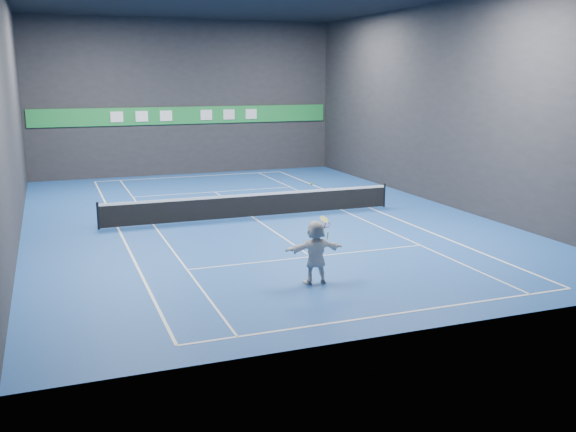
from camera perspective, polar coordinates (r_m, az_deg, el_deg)
name	(u,v)px	position (r m, az deg, el deg)	size (l,w,h in m)	color
ground	(253,217)	(26.82, -3.16, -0.11)	(26.00, 26.00, 0.00)	#1B4897
wall_back	(185,98)	(38.81, -9.11, 10.31)	(18.00, 0.10, 9.00)	#242427
wall_front	(430,136)	(14.37, 12.51, 6.97)	(18.00, 0.10, 9.00)	#242427
wall_left	(9,113)	(25.06, -23.55, 8.42)	(0.10, 26.00, 9.00)	#242427
wall_right	(442,105)	(30.15, 13.52, 9.59)	(0.10, 26.00, 9.00)	#242427
baseline_near	(397,314)	(16.31, 9.64, -8.56)	(10.98, 0.08, 0.01)	white
baseline_far	(192,176)	(38.14, -8.54, 3.50)	(10.98, 0.08, 0.01)	white
sideline_doubles_left	(118,228)	(25.76, -14.89, -1.02)	(0.08, 23.78, 0.01)	white
sideline_doubles_right	(370,208)	(28.90, 7.28, 0.72)	(0.08, 23.78, 0.01)	white
sideline_singles_left	(154,225)	(25.92, -11.86, -0.79)	(0.06, 23.78, 0.01)	white
sideline_singles_right	(342,210)	(28.29, 4.81, 0.53)	(0.06, 23.78, 0.01)	white
service_line_near	(312,257)	(20.98, 2.11, -3.63)	(8.23, 0.06, 0.01)	white
service_line_far	(215,192)	(32.87, -6.51, 2.15)	(8.23, 0.06, 0.01)	white
center_service_line	(253,217)	(26.82, -3.16, -0.10)	(0.06, 12.80, 0.01)	white
player	(316,252)	(18.13, 2.47, -3.21)	(1.70, 0.54, 1.83)	silver
tennis_ball	(312,184)	(17.85, 2.11, 2.87)	(0.07, 0.07, 0.07)	#D0E325
tennis_net	(253,205)	(26.71, -3.17, 1.02)	(12.50, 0.10, 1.07)	black
sponsor_banner	(186,115)	(38.80, -9.04, 8.83)	(17.64, 0.11, 1.00)	#1D8638
tennis_racket	(325,225)	(18.11, 3.32, -0.83)	(0.43, 0.41, 0.72)	#B3131B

